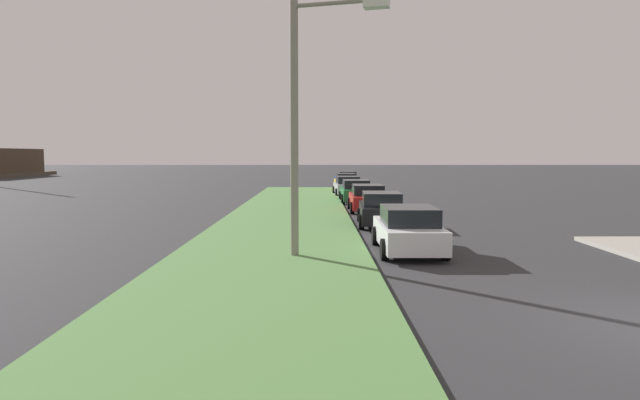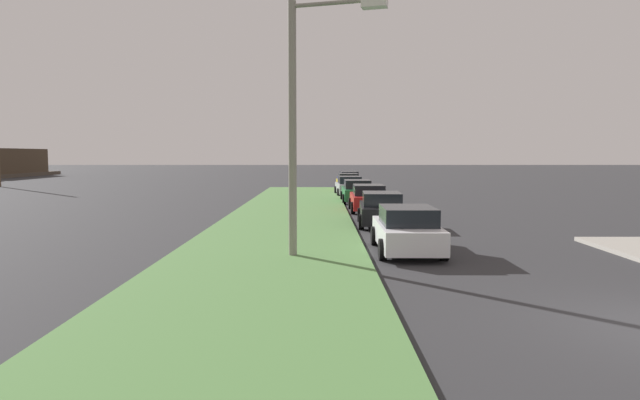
# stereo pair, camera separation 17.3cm
# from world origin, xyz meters

# --- Properties ---
(grass_median) EXTENTS (60.00, 6.00, 0.12)m
(grass_median) POSITION_xyz_m (10.00, 7.84, 0.06)
(grass_median) COLOR #517F42
(grass_median) RESTS_ON ground
(parked_car_white) EXTENTS (4.32, 2.06, 1.47)m
(parked_car_white) POSITION_xyz_m (7.67, 3.53, 0.72)
(parked_car_white) COLOR silver
(parked_car_white) RESTS_ON ground
(parked_car_black) EXTENTS (4.39, 2.19, 1.47)m
(parked_car_black) POSITION_xyz_m (14.14, 3.61, 0.72)
(parked_car_black) COLOR black
(parked_car_black) RESTS_ON ground
(parked_car_red) EXTENTS (4.31, 2.05, 1.47)m
(parked_car_red) POSITION_xyz_m (20.00, 3.65, 0.72)
(parked_car_red) COLOR red
(parked_car_red) RESTS_ON ground
(parked_car_green) EXTENTS (4.31, 2.05, 1.47)m
(parked_car_green) POSITION_xyz_m (25.52, 3.88, 0.72)
(parked_car_green) COLOR #1E6B38
(parked_car_green) RESTS_ON ground
(parked_car_silver) EXTENTS (4.38, 2.17, 1.47)m
(parked_car_silver) POSITION_xyz_m (31.30, 4.08, 0.72)
(parked_car_silver) COLOR #B2B5BA
(parked_car_silver) RESTS_ON ground
(parked_car_yellow) EXTENTS (4.36, 2.14, 1.47)m
(parked_car_yellow) POSITION_xyz_m (37.42, 3.85, 0.72)
(parked_car_yellow) COLOR gold
(parked_car_yellow) RESTS_ON ground
(parked_car_blue) EXTENTS (4.40, 2.21, 1.47)m
(parked_car_blue) POSITION_xyz_m (42.71, 3.51, 0.72)
(parked_car_blue) COLOR #23389E
(parked_car_blue) RESTS_ON ground
(streetlight) EXTENTS (1.05, 2.81, 7.50)m
(streetlight) POSITION_xyz_m (6.52, 6.75, 4.39)
(streetlight) COLOR gray
(streetlight) RESTS_ON ground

